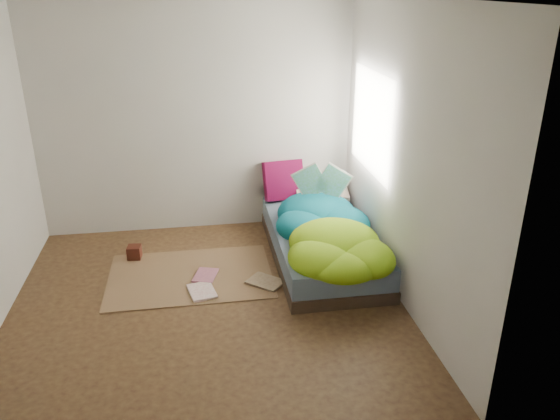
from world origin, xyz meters
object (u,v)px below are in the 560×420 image
object	(u,v)px
pillow_magenta	(284,180)
floor_book_b	(195,275)
open_book	(322,173)
floor_book_a	(190,294)
wooden_box	(134,252)
bed	(322,244)

from	to	relation	value
pillow_magenta	floor_book_b	world-z (taller)	pillow_magenta
open_book	floor_book_a	size ratio (longest dim) A/B	1.60
open_book	floor_book_a	bearing A→B (deg)	-135.11
pillow_magenta	open_book	distance (m)	0.71
wooden_box	floor_book_a	world-z (taller)	wooden_box
pillow_magenta	floor_book_b	size ratio (longest dim) A/B	1.60
floor_book_b	floor_book_a	bearing A→B (deg)	-81.40
floor_book_a	pillow_magenta	bearing A→B (deg)	40.28
bed	floor_book_b	bearing A→B (deg)	-171.46
bed	pillow_magenta	world-z (taller)	pillow_magenta
floor_book_a	floor_book_b	xyz separation A→B (m)	(0.05, 0.34, 0.00)
wooden_box	floor_book_a	distance (m)	1.01
bed	wooden_box	bearing A→B (deg)	171.45
wooden_box	floor_book_a	size ratio (longest dim) A/B	0.43
pillow_magenta	wooden_box	bearing A→B (deg)	-167.41
pillow_magenta	open_book	xyz separation A→B (m)	(0.32, -0.58, 0.27)
open_book	floor_book_a	xyz separation A→B (m)	(-1.44, -0.87, -0.81)
floor_book_a	wooden_box	bearing A→B (deg)	112.19
pillow_magenta	floor_book_a	distance (m)	1.92
pillow_magenta	floor_book_b	distance (m)	1.63
pillow_magenta	floor_book_a	bearing A→B (deg)	-135.21
pillow_magenta	open_book	world-z (taller)	open_book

